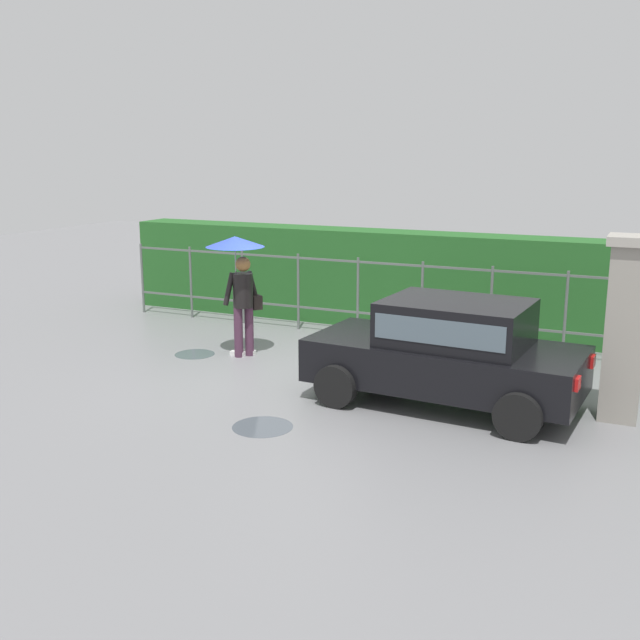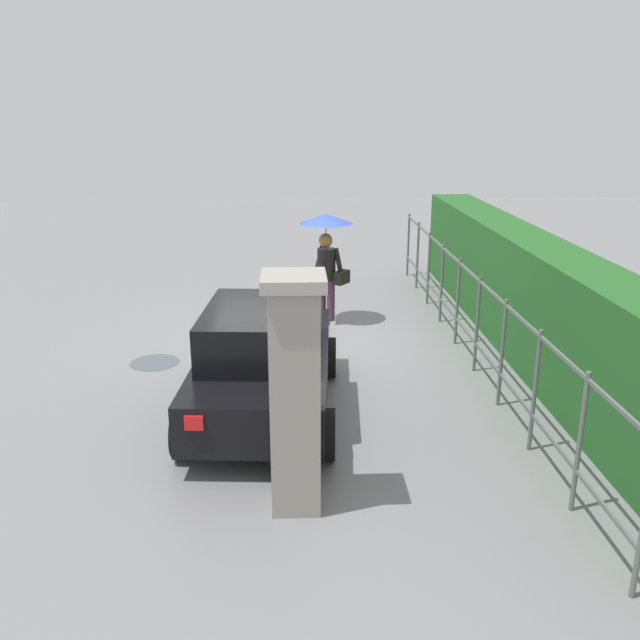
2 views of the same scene
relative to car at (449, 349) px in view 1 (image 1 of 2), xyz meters
The scene contains 8 objects.
ground_plane 2.68m from the car, behind, with size 40.00×40.00×0.00m, color slate.
car is the anchor object (origin of this frame).
pedestrian 4.10m from the car, 165.58° to the left, with size 0.99×0.99×2.06m.
gate_pillar 2.28m from the car, 10.15° to the left, with size 0.60×0.60×2.42m.
fence_section 3.74m from the car, 122.22° to the left, with size 11.36×0.05×1.50m.
hedge_row 4.69m from the car, 115.19° to the left, with size 12.31×0.90×1.90m, color #235B23.
puddle_near 2.77m from the car, 135.87° to the right, with size 0.79×0.79×0.00m, color #4C545B.
puddle_far 4.80m from the car, behind, with size 0.69×0.69×0.00m, color #4C545B.
Camera 1 is at (5.11, -10.08, 3.47)m, focal length 42.16 mm.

